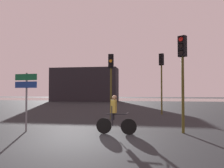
% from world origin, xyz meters
% --- Properties ---
extents(ground_plane, '(120.00, 120.00, 0.00)m').
position_xyz_m(ground_plane, '(0.00, 0.00, 0.00)').
color(ground_plane, black).
extents(water_strip, '(80.00, 16.00, 0.01)m').
position_xyz_m(water_strip, '(0.00, 40.00, 0.00)').
color(water_strip, gray).
rests_on(water_strip, ground).
extents(distant_building, '(11.68, 4.00, 5.86)m').
position_xyz_m(distant_building, '(-8.38, 30.00, 2.93)').
color(distant_building, black).
rests_on(distant_building, ground).
extents(traffic_light_near_right, '(0.40, 0.42, 4.17)m').
position_xyz_m(traffic_light_near_right, '(4.01, 2.19, 2.91)').
color(traffic_light_near_right, '#4C4719').
rests_on(traffic_light_near_right, ground).
extents(traffic_light_center, '(0.32, 0.34, 4.16)m').
position_xyz_m(traffic_light_center, '(0.24, 6.24, 2.90)').
color(traffic_light_center, '#4C4719').
rests_on(traffic_light_center, ground).
extents(traffic_light_far_right, '(0.40, 0.42, 4.68)m').
position_xyz_m(traffic_light_far_right, '(3.62, 9.64, 3.24)').
color(traffic_light_far_right, '#4C4719').
rests_on(traffic_light_far_right, ground).
extents(direction_sign_post, '(1.10, 0.17, 2.60)m').
position_xyz_m(direction_sign_post, '(-2.81, 1.48, 1.79)').
color(direction_sign_post, slate).
rests_on(direction_sign_post, ground).
extents(cyclist, '(1.71, 0.46, 1.62)m').
position_xyz_m(cyclist, '(1.16, 1.51, 0.82)').
color(cyclist, black).
rests_on(cyclist, ground).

